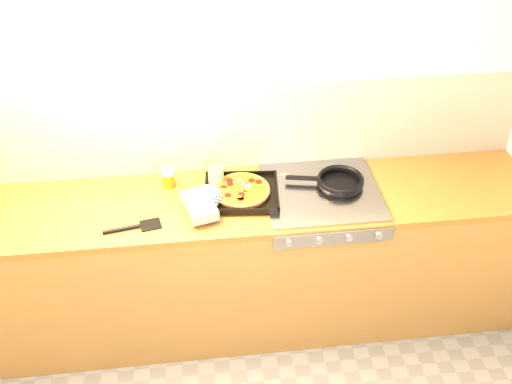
{
  "coord_description": "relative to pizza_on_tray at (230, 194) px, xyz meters",
  "views": [
    {
      "loc": [
        -0.19,
        -1.35,
        2.8
      ],
      "look_at": [
        0.1,
        1.08,
        0.95
      ],
      "focal_mm": 42.0,
      "sensor_mm": 36.0,
      "label": 1
    }
  ],
  "objects": [
    {
      "name": "room_shell",
      "position": [
        0.03,
        0.3,
        0.21
      ],
      "size": [
        3.2,
        3.2,
        3.2
      ],
      "color": "white",
      "rests_on": "ground"
    },
    {
      "name": "black_spatula",
      "position": [
        -0.49,
        -0.16,
        -0.03
      ],
      "size": [
        0.29,
        0.1,
        0.02
      ],
      "color": "black",
      "rests_on": "counter_run"
    },
    {
      "name": "wooden_spoon",
      "position": [
        0.22,
        0.17,
        -0.03
      ],
      "size": [
        0.3,
        0.05,
        0.02
      ],
      "color": "#A16544",
      "rests_on": "counter_run"
    },
    {
      "name": "tomato_can",
      "position": [
        -0.06,
        0.12,
        0.02
      ],
      "size": [
        0.11,
        0.11,
        0.12
      ],
      "color": "#A5160D",
      "rests_on": "counter_run"
    },
    {
      "name": "stovetop",
      "position": [
        0.48,
        0.01,
        -0.04
      ],
      "size": [
        0.6,
        0.56,
        0.02
      ],
      "primitive_type": "cube",
      "color": "#95969A",
      "rests_on": "counter_run"
    },
    {
      "name": "juice_glass",
      "position": [
        -0.31,
        0.16,
        0.01
      ],
      "size": [
        0.08,
        0.08,
        0.11
      ],
      "color": "orange",
      "rests_on": "counter_run"
    },
    {
      "name": "frying_pan",
      "position": [
        0.58,
        0.05,
        -0.0
      ],
      "size": [
        0.43,
        0.29,
        0.04
      ],
      "color": "black",
      "rests_on": "stovetop"
    },
    {
      "name": "counter_run",
      "position": [
        0.03,
        0.01,
        -0.49
      ],
      "size": [
        3.2,
        0.62,
        0.9
      ],
      "color": "brown",
      "rests_on": "ground"
    },
    {
      "name": "pizza_on_tray",
      "position": [
        0.0,
        0.0,
        0.0
      ],
      "size": [
        0.52,
        0.43,
        0.06
      ],
      "color": "black",
      "rests_on": "stovetop"
    }
  ]
}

